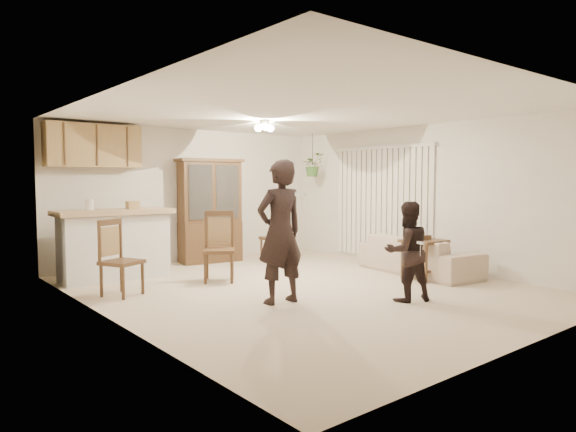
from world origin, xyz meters
TOP-DOWN VIEW (x-y plane):
  - floor at (0.00, 0.00)m, footprint 6.50×6.50m
  - ceiling at (0.00, 0.00)m, footprint 5.50×6.50m
  - wall_back at (0.00, 3.25)m, footprint 5.50×0.02m
  - wall_front at (0.00, -3.25)m, footprint 5.50×0.02m
  - wall_left at (-2.75, 0.00)m, footprint 0.02×6.50m
  - wall_right at (2.75, 0.00)m, footprint 0.02×6.50m
  - breakfast_bar at (-1.85, 2.35)m, footprint 1.60×0.55m
  - bar_top at (-1.85, 2.35)m, footprint 1.75×0.70m
  - upper_cabinets at (-1.90, 3.07)m, footprint 1.50×0.34m
  - vertical_blinds at (2.71, 0.90)m, footprint 0.06×2.30m
  - ceiling_fixture at (0.20, 1.20)m, footprint 0.36×0.36m
  - hanging_plant at (2.30, 2.40)m, footprint 0.43×0.37m
  - plant_cord at (2.30, 2.40)m, footprint 0.01×0.01m
  - sofa at (2.23, -0.31)m, footprint 0.98×1.96m
  - adult at (-0.81, -0.49)m, footprint 0.68×0.47m
  - child at (0.51, -1.42)m, footprint 0.79×0.71m
  - china_hutch at (0.17, 2.90)m, footprint 1.28×0.63m
  - side_table at (1.86, -0.69)m, footprint 0.58×0.58m
  - chair_bar at (-2.20, 1.16)m, footprint 0.60×0.60m
  - chair_hutch_left at (-0.68, 1.18)m, footprint 0.65×0.65m
  - chair_hutch_right at (1.12, 2.13)m, footprint 0.47×0.47m
  - controller_adult at (-0.83, -0.91)m, footprint 0.06×0.16m
  - controller_child at (0.41, -1.70)m, footprint 0.07×0.12m

SIDE VIEW (x-z plane):
  - floor at x=0.00m, z-range 0.00..0.00m
  - chair_bar at x=-2.20m, z-range -0.22..0.79m
  - chair_hutch_right at x=1.12m, z-range -0.22..0.79m
  - chair_hutch_left at x=-0.68m, z-range -0.23..0.83m
  - side_table at x=1.86m, z-range -0.02..0.67m
  - sofa at x=2.23m, z-range 0.00..0.73m
  - breakfast_bar at x=-1.85m, z-range 0.00..1.00m
  - child at x=0.51m, z-range 0.00..1.35m
  - controller_child at x=0.41m, z-range 0.76..0.80m
  - adult at x=-0.81m, z-range 0.00..1.80m
  - china_hutch at x=0.17m, z-range -0.01..1.92m
  - bar_top at x=-1.85m, z-range 1.01..1.09m
  - vertical_blinds at x=2.71m, z-range 0.05..2.15m
  - wall_back at x=0.00m, z-range 0.00..2.50m
  - wall_front at x=0.00m, z-range 0.00..2.50m
  - wall_left at x=-2.75m, z-range 0.00..2.50m
  - wall_right at x=2.75m, z-range 0.00..2.50m
  - controller_adult at x=-0.83m, z-range 1.35..1.40m
  - hanging_plant at x=2.30m, z-range 1.61..2.09m
  - upper_cabinets at x=-1.90m, z-range 1.75..2.45m
  - plant_cord at x=2.30m, z-range 1.85..2.50m
  - ceiling_fixture at x=0.20m, z-range 2.30..2.50m
  - ceiling at x=0.00m, z-range 2.49..2.51m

